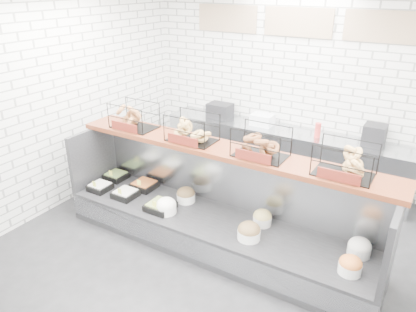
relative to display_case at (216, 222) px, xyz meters
The scene contains 5 objects.
ground 0.47m from the display_case, 88.77° to the right, with size 5.50×5.50×0.00m, color black.
room_shell 1.75m from the display_case, 88.34° to the left, with size 5.02×5.51×3.01m.
display_case is the anchor object (origin of this frame).
bagel_shelf 1.06m from the display_case, 87.65° to the left, with size 4.10×0.50×0.40m.
prep_counter 2.09m from the display_case, 89.82° to the left, with size 4.00×0.60×1.20m.
Camera 1 is at (2.12, -3.36, 3.10)m, focal length 35.00 mm.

